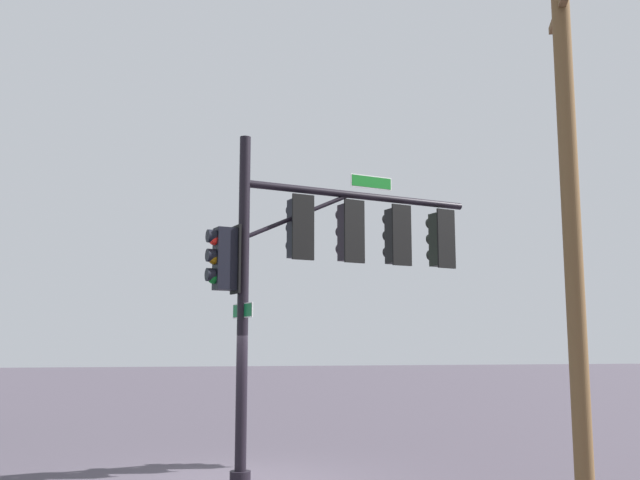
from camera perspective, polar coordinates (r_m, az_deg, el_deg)
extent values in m
cylinder|color=black|center=(12.70, -6.20, -5.13)|extent=(0.20, 0.20, 6.11)
cylinder|color=black|center=(12.89, -6.41, -18.35)|extent=(0.36, 0.36, 0.20)
cylinder|color=black|center=(14.04, 3.29, 3.55)|extent=(4.73, 1.49, 0.14)
cylinder|color=black|center=(13.33, -1.68, 1.99)|extent=(2.16, 0.70, 1.07)
cube|color=black|center=(13.28, -1.73, 0.93)|extent=(0.41, 0.44, 1.10)
cube|color=black|center=(13.10, -1.36, 1.05)|extent=(0.43, 0.16, 1.22)
sphere|color=#FF2018|center=(13.52, -2.10, 2.23)|extent=(0.22, 0.22, 0.22)
cylinder|color=black|center=(13.58, -2.20, 2.40)|extent=(0.26, 0.20, 0.23)
sphere|color=#855607|center=(13.46, -2.10, 0.81)|extent=(0.22, 0.22, 0.22)
cylinder|color=black|center=(13.52, -2.21, 0.98)|extent=(0.26, 0.20, 0.23)
sphere|color=#0B621E|center=(13.41, -2.11, -0.62)|extent=(0.22, 0.22, 0.22)
cylinder|color=black|center=(13.47, -2.22, -0.45)|extent=(0.26, 0.20, 0.23)
cube|color=black|center=(13.77, 2.34, 0.60)|extent=(0.42, 0.44, 1.10)
cube|color=black|center=(13.61, 2.78, 0.72)|extent=(0.43, 0.17, 1.22)
sphere|color=#FF2018|center=(14.00, 1.91, 1.87)|extent=(0.22, 0.22, 0.22)
cylinder|color=black|center=(14.06, 1.78, 2.03)|extent=(0.26, 0.20, 0.23)
sphere|color=#855607|center=(13.94, 1.92, 0.49)|extent=(0.22, 0.22, 0.22)
cylinder|color=black|center=(14.00, 1.79, 0.66)|extent=(0.26, 0.20, 0.23)
sphere|color=#0B621E|center=(13.90, 1.92, -0.89)|extent=(0.22, 0.22, 0.22)
cylinder|color=black|center=(13.95, 1.80, -0.72)|extent=(0.26, 0.20, 0.23)
cube|color=black|center=(14.33, 6.12, 0.30)|extent=(0.41, 0.44, 1.10)
cube|color=black|center=(14.17, 6.57, 0.40)|extent=(0.43, 0.17, 1.22)
sphere|color=#FF2018|center=(14.55, 5.66, 1.52)|extent=(0.22, 0.22, 0.22)
cylinder|color=black|center=(14.61, 5.52, 1.68)|extent=(0.26, 0.20, 0.23)
sphere|color=#855607|center=(14.50, 5.68, 0.20)|extent=(0.22, 0.22, 0.22)
cylinder|color=black|center=(14.55, 5.54, 0.36)|extent=(0.26, 0.20, 0.23)
sphere|color=#0B621E|center=(14.45, 5.69, -1.14)|extent=(0.22, 0.22, 0.22)
cylinder|color=black|center=(14.51, 5.56, -0.97)|extent=(0.26, 0.20, 0.23)
cube|color=black|center=(14.95, 9.60, 0.02)|extent=(0.42, 0.44, 1.10)
cube|color=black|center=(14.80, 10.08, 0.11)|extent=(0.43, 0.17, 1.22)
sphere|color=#FF2018|center=(15.16, 9.10, 1.19)|extent=(0.22, 0.22, 0.22)
cylinder|color=black|center=(15.21, 8.95, 1.35)|extent=(0.26, 0.20, 0.23)
sphere|color=#855607|center=(15.10, 9.12, -0.08)|extent=(0.22, 0.22, 0.22)
cylinder|color=black|center=(15.16, 8.98, 0.08)|extent=(0.26, 0.20, 0.23)
sphere|color=#0B621E|center=(15.06, 9.15, -1.36)|extent=(0.22, 0.22, 0.22)
cylinder|color=black|center=(15.11, 9.01, -1.20)|extent=(0.26, 0.20, 0.23)
cube|color=black|center=(12.65, -7.63, -1.51)|extent=(0.43, 0.41, 1.10)
cube|color=black|center=(12.72, -6.78, -1.57)|extent=(0.16, 0.43, 1.22)
sphere|color=#FF2018|center=(12.63, -8.45, 0.07)|extent=(0.22, 0.22, 0.22)
cylinder|color=black|center=(12.62, -8.71, 0.31)|extent=(0.20, 0.26, 0.23)
sphere|color=#855607|center=(12.58, -8.49, -1.46)|extent=(0.22, 0.22, 0.22)
cylinder|color=black|center=(12.57, -8.74, -1.22)|extent=(0.20, 0.26, 0.23)
sphere|color=#0B621E|center=(12.55, -8.52, -3.01)|extent=(0.22, 0.22, 0.22)
cylinder|color=black|center=(12.54, -8.77, -2.77)|extent=(0.20, 0.26, 0.23)
cube|color=white|center=(14.23, 4.13, 4.64)|extent=(0.91, 0.28, 0.26)
cube|color=#166D22|center=(14.23, 4.13, 4.64)|extent=(0.87, 0.28, 0.22)
cube|color=white|center=(12.70, -6.21, -5.64)|extent=(0.28, 0.91, 0.26)
cube|color=#0D6630|center=(12.70, -6.21, -5.64)|extent=(0.28, 0.87, 0.22)
cylinder|color=brown|center=(11.69, 19.52, 1.12)|extent=(0.29, 0.29, 8.36)
cube|color=brown|center=(12.74, 18.71, 17.23)|extent=(0.75, 1.73, 0.12)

